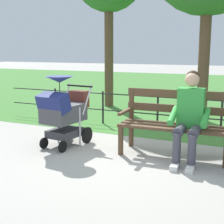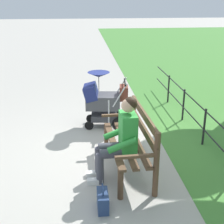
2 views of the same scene
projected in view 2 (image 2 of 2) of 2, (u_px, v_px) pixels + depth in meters
name	position (u px, v px, depth m)	size (l,w,h in m)	color
ground_plane	(119.00, 148.00, 5.69)	(60.00, 60.00, 0.00)	#ADA89E
park_bench	(133.00, 138.00, 4.86)	(1.62, 0.66, 0.96)	brown
person_on_bench	(120.00, 137.00, 4.56)	(0.55, 0.74, 1.28)	#42424C
stroller	(103.00, 99.00, 6.43)	(0.59, 0.93, 1.15)	black
handbag	(103.00, 200.00, 4.06)	(0.32, 0.14, 0.37)	navy
park_fence	(210.00, 130.00, 5.43)	(7.25, 0.04, 0.70)	black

